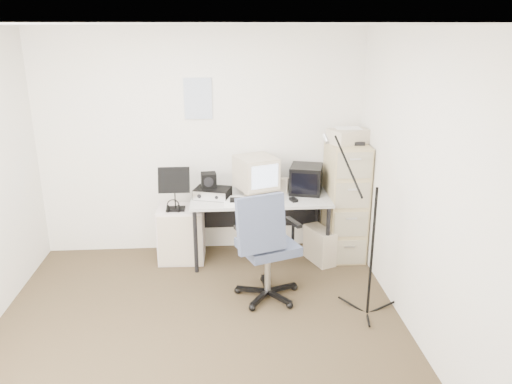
{
  "coord_description": "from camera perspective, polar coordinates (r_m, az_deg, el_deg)",
  "views": [
    {
      "loc": [
        0.22,
        -3.67,
        2.48
      ],
      "look_at": [
        0.55,
        0.95,
        0.95
      ],
      "focal_mm": 35.0,
      "sensor_mm": 36.0,
      "label": 1
    }
  ],
  "objects": [
    {
      "name": "side_cart",
      "position": [
        5.6,
        -8.52,
        -4.77
      ],
      "size": [
        0.51,
        0.41,
        0.61
      ],
      "primitive_type": "cube",
      "rotation": [
        0.0,
        0.0,
        -0.03
      ],
      "color": "silver",
      "rests_on": "floor"
    },
    {
      "name": "wall_right",
      "position": [
        4.18,
        18.32,
        0.2
      ],
      "size": [
        0.02,
        3.6,
        2.5
      ],
      "primitive_type": "cube",
      "color": "white",
      "rests_on": "ground"
    },
    {
      "name": "ceiling",
      "position": [
        3.68,
        -7.94,
        18.41
      ],
      "size": [
        3.6,
        3.6,
        0.01
      ],
      "primitive_type": "cube",
      "color": "white",
      "rests_on": "ground"
    },
    {
      "name": "wall_front",
      "position": [
        2.25,
        -9.41,
        -15.18
      ],
      "size": [
        3.6,
        0.02,
        2.5
      ],
      "primitive_type": "cube",
      "color": "white",
      "rests_on": "ground"
    },
    {
      "name": "pc_tower",
      "position": [
        5.59,
        7.28,
        -6.04
      ],
      "size": [
        0.32,
        0.45,
        0.38
      ],
      "primitive_type": "cube",
      "rotation": [
        0.0,
        0.0,
        0.37
      ],
      "color": "#BCAA8F",
      "rests_on": "floor"
    },
    {
      "name": "desk",
      "position": [
        5.56,
        0.46,
        -4.1
      ],
      "size": [
        1.5,
        0.7,
        0.73
      ],
      "primitive_type": "cube",
      "color": "beige",
      "rests_on": "floor"
    },
    {
      "name": "music_stand",
      "position": [
        5.37,
        -9.29,
        0.43
      ],
      "size": [
        0.37,
        0.26,
        0.49
      ],
      "primitive_type": "cube",
      "rotation": [
        0.0,
        0.0,
        -0.27
      ],
      "color": "black",
      "rests_on": "side_cart"
    },
    {
      "name": "floor",
      "position": [
        4.44,
        -6.48,
        -15.9
      ],
      "size": [
        3.6,
        3.6,
        0.01
      ],
      "primitive_type": "cube",
      "color": "#3C3524",
      "rests_on": "ground"
    },
    {
      "name": "mic_stand",
      "position": [
        4.45,
        13.28,
        -4.59
      ],
      "size": [
        0.03,
        0.03,
        1.58
      ],
      "primitive_type": "cylinder",
      "rotation": [
        0.0,
        0.0,
        1.72
      ],
      "color": "black",
      "rests_on": "floor"
    },
    {
      "name": "wall_back",
      "position": [
        5.61,
        -6.25,
        5.51
      ],
      "size": [
        3.6,
        0.02,
        2.5
      ],
      "primitive_type": "cube",
      "color": "white",
      "rests_on": "ground"
    },
    {
      "name": "mouse",
      "position": [
        5.3,
        4.32,
        -0.89
      ],
      "size": [
        0.09,
        0.12,
        0.03
      ],
      "primitive_type": "cube",
      "rotation": [
        0.0,
        0.0,
        0.33
      ],
      "color": "black",
      "rests_on": "desk"
    },
    {
      "name": "printer",
      "position": [
        5.45,
        10.53,
        6.29
      ],
      "size": [
        0.47,
        0.41,
        0.15
      ],
      "primitive_type": "cube",
      "rotation": [
        0.0,
        0.0,
        0.42
      ],
      "color": "#BCAA8F",
      "rests_on": "filing_cabinet"
    },
    {
      "name": "wall_calendar",
      "position": [
        5.51,
        -6.65,
        10.55
      ],
      "size": [
        0.3,
        0.02,
        0.44
      ],
      "primitive_type": "cube",
      "color": "white",
      "rests_on": "wall_back"
    },
    {
      "name": "office_chair",
      "position": [
        4.69,
        1.37,
        -6.02
      ],
      "size": [
        0.82,
        0.82,
        1.1
      ],
      "primitive_type": "cube",
      "rotation": [
        0.0,
        0.0,
        0.36
      ],
      "color": "#4D5A75",
      "rests_on": "floor"
    },
    {
      "name": "papers",
      "position": [
        5.25,
        -2.39,
        -1.07
      ],
      "size": [
        0.25,
        0.33,
        0.02
      ],
      "primitive_type": "cube",
      "rotation": [
        0.0,
        0.0,
        -0.04
      ],
      "color": "white",
      "rests_on": "desk"
    },
    {
      "name": "radio_speaker",
      "position": [
        5.41,
        -5.43,
        1.37
      ],
      "size": [
        0.17,
        0.17,
        0.16
      ],
      "primitive_type": "cube",
      "rotation": [
        0.0,
        0.0,
        0.11
      ],
      "color": "black",
      "rests_on": "radio_receiver"
    },
    {
      "name": "filing_cabinet",
      "position": [
        5.63,
        10.13,
        -0.97
      ],
      "size": [
        0.4,
        0.6,
        1.3
      ],
      "primitive_type": "cube",
      "color": "tan",
      "rests_on": "floor"
    },
    {
      "name": "radio_receiver",
      "position": [
        5.4,
        -4.99,
        -0.1
      ],
      "size": [
        0.43,
        0.36,
        0.11
      ],
      "primitive_type": "cube",
      "rotation": [
        0.0,
        0.0,
        -0.28
      ],
      "color": "black",
      "rests_on": "desk"
    },
    {
      "name": "desk_speaker",
      "position": [
        5.55,
        3.23,
        0.75
      ],
      "size": [
        0.11,
        0.11,
        0.16
      ],
      "primitive_type": "cube",
      "rotation": [
        0.0,
        0.0,
        -0.27
      ],
      "color": "#C3B39B",
      "rests_on": "desk"
    },
    {
      "name": "crt_monitor",
      "position": [
        5.42,
        -0.01,
        1.84
      ],
      "size": [
        0.51,
        0.52,
        0.43
      ],
      "primitive_type": "cube",
      "rotation": [
        0.0,
        0.0,
        0.38
      ],
      "color": "#BCAA8F",
      "rests_on": "desk"
    },
    {
      "name": "keyboard",
      "position": [
        5.29,
        0.78,
        -0.89
      ],
      "size": [
        0.45,
        0.26,
        0.02
      ],
      "primitive_type": "cube",
      "rotation": [
        0.0,
        0.0,
        -0.27
      ],
      "color": "#BCAA8F",
      "rests_on": "desk"
    },
    {
      "name": "crt_tv",
      "position": [
        5.55,
        5.74,
        1.48
      ],
      "size": [
        0.42,
        0.43,
        0.31
      ],
      "primitive_type": "cube",
      "rotation": [
        0.0,
        0.0,
        -0.27
      ],
      "color": "black",
      "rests_on": "desk"
    },
    {
      "name": "headphones",
      "position": [
        5.37,
        -9.44,
        -1.79
      ],
      "size": [
        0.18,
        0.18,
        0.03
      ],
      "primitive_type": "torus",
      "rotation": [
        0.0,
        0.0,
        0.23
      ],
      "color": "black",
      "rests_on": "side_cart"
    }
  ]
}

